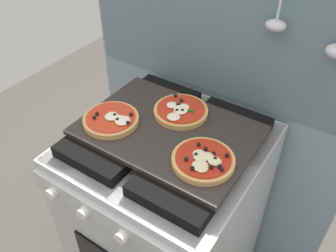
# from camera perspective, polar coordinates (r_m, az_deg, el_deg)

# --- Properties ---
(kitchen_backsplash) EXTENTS (1.10, 0.09, 1.55)m
(kitchen_backsplash) POSITION_cam_1_polar(r_m,az_deg,el_deg) (1.43, 7.51, 2.79)
(kitchen_backsplash) COLOR #7A939E
(kitchen_backsplash) RESTS_ON ground_plane
(stove) EXTENTS (0.60, 0.64, 0.90)m
(stove) POSITION_cam_1_polar(r_m,az_deg,el_deg) (1.46, -0.04, -14.59)
(stove) COLOR #B7BABF
(stove) RESTS_ON ground_plane
(baking_tray) EXTENTS (0.54, 0.38, 0.02)m
(baking_tray) POSITION_cam_1_polar(r_m,az_deg,el_deg) (1.12, 0.00, -0.71)
(baking_tray) COLOR #2D2826
(baking_tray) RESTS_ON stove
(pizza_left) EXTENTS (0.18, 0.18, 0.03)m
(pizza_left) POSITION_cam_1_polar(r_m,az_deg,el_deg) (1.15, -9.06, 1.09)
(pizza_left) COLOR tan
(pizza_left) RESTS_ON baking_tray
(pizza_right) EXTENTS (0.18, 0.18, 0.03)m
(pizza_right) POSITION_cam_1_polar(r_m,az_deg,el_deg) (1.00, 5.70, -5.47)
(pizza_right) COLOR tan
(pizza_right) RESTS_ON baking_tray
(pizza_center) EXTENTS (0.18, 0.18, 0.03)m
(pizza_center) POSITION_cam_1_polar(r_m,az_deg,el_deg) (1.17, 2.03, 2.47)
(pizza_center) COLOR tan
(pizza_center) RESTS_ON baking_tray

